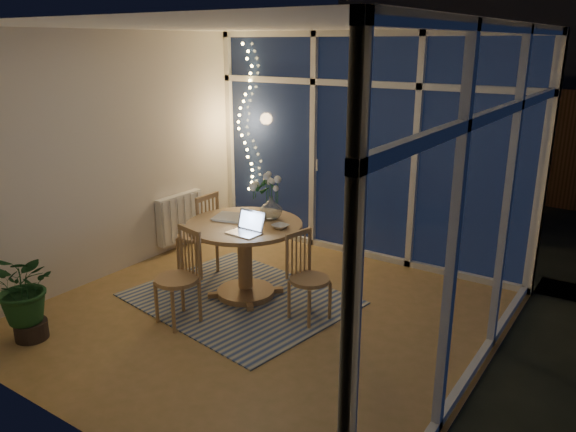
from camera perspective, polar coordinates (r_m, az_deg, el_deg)
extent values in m
plane|color=olive|center=(5.39, -2.57, -10.08)|extent=(4.00, 4.00, 0.00)
plane|color=white|center=(4.79, -3.01, 18.75)|extent=(4.00, 4.00, 0.00)
cube|color=silver|center=(6.60, 7.75, 6.88)|extent=(4.00, 0.04, 2.60)
cube|color=silver|center=(3.61, -22.20, -3.09)|extent=(4.00, 0.04, 2.60)
cube|color=silver|center=(6.31, -17.55, 5.75)|extent=(0.04, 4.00, 2.60)
cube|color=silver|center=(4.10, 20.25, -0.50)|extent=(0.04, 4.00, 2.60)
cube|color=silver|center=(6.57, 7.60, 6.83)|extent=(4.00, 0.10, 2.60)
cube|color=silver|center=(4.10, 19.71, -0.41)|extent=(0.10, 4.00, 2.60)
cube|color=silver|center=(7.06, -10.93, -0.13)|extent=(0.10, 0.70, 0.58)
cube|color=black|center=(9.48, 18.33, 0.89)|extent=(12.00, 6.00, 0.10)
cube|color=#332312|center=(9.88, 16.89, 7.38)|extent=(11.00, 0.08, 1.80)
cube|color=#31333B|center=(12.59, 23.11, 14.72)|extent=(7.00, 3.00, 2.20)
sphere|color=#1A3216|center=(8.36, 6.94, 3.14)|extent=(0.90, 0.90, 0.90)
cube|color=#B6B394|center=(5.72, -4.93, -8.37)|extent=(2.26, 1.92, 0.01)
cylinder|color=#A7824B|center=(5.63, -4.39, -4.50)|extent=(1.30, 1.30, 0.78)
cube|color=#A7824B|center=(6.20, -9.26, -1.75)|extent=(0.45, 0.45, 0.95)
cube|color=#A7824B|center=(5.15, 2.22, -6.24)|extent=(0.47, 0.47, 0.85)
cube|color=#A7824B|center=(5.18, -11.26, -6.12)|extent=(0.49, 0.49, 0.90)
imported|color=silver|center=(5.59, -1.72, 0.75)|extent=(0.23, 0.23, 0.21)
imported|color=silver|center=(5.33, -0.80, -1.07)|extent=(0.17, 0.17, 0.04)
cube|color=silver|center=(5.64, -5.35, -0.22)|extent=(0.43, 0.35, 0.02)
cube|color=black|center=(5.33, -4.93, -1.30)|extent=(0.11, 0.07, 0.01)
imported|color=#18451F|center=(5.33, -25.02, -7.61)|extent=(0.63, 0.58, 0.76)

